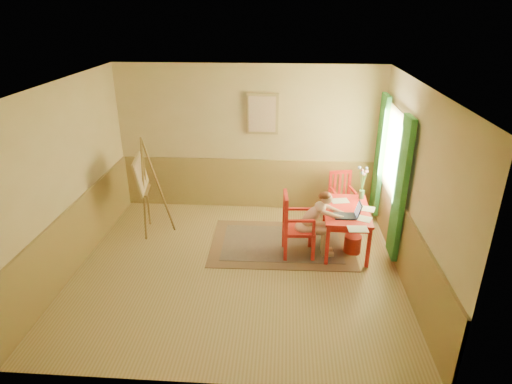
# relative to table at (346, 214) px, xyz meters

# --- Properties ---
(room) EXTENTS (5.04, 4.54, 2.84)m
(room) POSITION_rel_table_xyz_m (-1.71, -0.72, 0.77)
(room) COLOR tan
(room) RESTS_ON ground
(wainscot) EXTENTS (5.00, 4.50, 1.00)m
(wainscot) POSITION_rel_table_xyz_m (-1.71, 0.08, -0.13)
(wainscot) COLOR #A58C54
(wainscot) RESTS_ON room
(window) EXTENTS (0.12, 2.01, 2.20)m
(window) POSITION_rel_table_xyz_m (0.70, 0.38, 0.71)
(window) COLOR white
(window) RESTS_ON room
(wall_portrait) EXTENTS (0.60, 0.05, 0.76)m
(wall_portrait) POSITION_rel_table_xyz_m (-1.46, 1.48, 1.27)
(wall_portrait) COLOR #A18C57
(wall_portrait) RESTS_ON room
(rug) EXTENTS (2.43, 1.65, 0.02)m
(rug) POSITION_rel_table_xyz_m (-1.04, 0.05, -0.62)
(rug) COLOR #8C7251
(rug) RESTS_ON room
(table) EXTENTS (0.77, 1.23, 0.72)m
(table) POSITION_rel_table_xyz_m (0.00, 0.00, 0.00)
(table) COLOR red
(table) RESTS_ON room
(chair_left) EXTENTS (0.52, 0.50, 1.07)m
(chair_left) POSITION_rel_table_xyz_m (-0.83, -0.26, -0.10)
(chair_left) COLOR red
(chair_left) RESTS_ON room
(chair_back) EXTENTS (0.50, 0.51, 0.95)m
(chair_back) POSITION_rel_table_xyz_m (0.04, 1.01, -0.16)
(chair_back) COLOR red
(chair_back) RESTS_ON room
(figure) EXTENTS (0.83, 0.37, 1.11)m
(figure) POSITION_rel_table_xyz_m (-0.51, -0.24, -0.02)
(figure) COLOR #D6AE95
(figure) RESTS_ON room
(laptop) EXTENTS (0.41, 0.25, 0.24)m
(laptop) POSITION_rel_table_xyz_m (0.00, -0.27, 0.14)
(laptop) COLOR #1E2338
(laptop) RESTS_ON table
(papers) EXTENTS (0.72, 1.23, 0.00)m
(papers) POSITION_rel_table_xyz_m (0.12, -0.17, 0.09)
(papers) COLOR white
(papers) RESTS_ON table
(vase) EXTENTS (0.19, 0.28, 0.56)m
(vase) POSITION_rel_table_xyz_m (0.29, 0.45, 0.35)
(vase) COLOR #3F724C
(vase) RESTS_ON table
(wastebasket) EXTENTS (0.32, 0.32, 0.30)m
(wastebasket) POSITION_rel_table_xyz_m (0.12, -0.13, -0.48)
(wastebasket) COLOR #B82F25
(wastebasket) RESTS_ON room
(easel) EXTENTS (0.64, 0.79, 1.76)m
(easel) POSITION_rel_table_xyz_m (-3.43, 0.33, 0.41)
(easel) COLOR olive
(easel) RESTS_ON room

